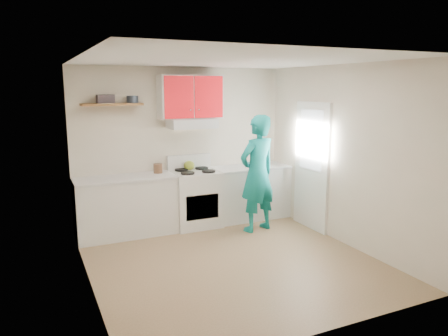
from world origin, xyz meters
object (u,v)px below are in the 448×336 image
stove (195,199)px  person (257,174)px  tin (132,99)px  kettle (189,165)px  crock (158,169)px

stove → person: bearing=-37.5°
stove → person: person is taller
tin → person: bearing=-24.8°
stove → person: 1.13m
stove → kettle: size_ratio=5.10×
person → kettle: bearing=-56.1°
tin → person: (1.75, -0.81, -1.16)m
crock → person: 1.59m
stove → tin: (-0.94, 0.18, 1.63)m
stove → person: size_ratio=0.49×
kettle → tin: bearing=177.2°
person → crock: bearing=-41.6°
tin → crock: size_ratio=1.04×
stove → kettle: 0.56m
stove → crock: (-0.58, 0.12, 0.53)m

